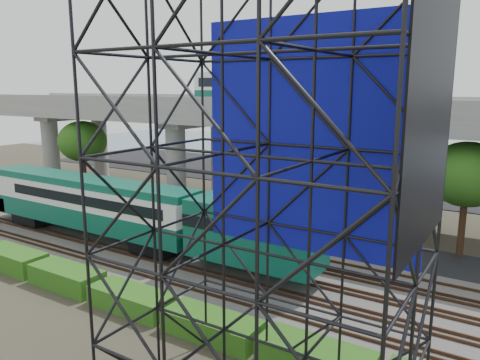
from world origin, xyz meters
The scene contains 13 objects.
ground centered at (0.00, 0.00, 0.00)m, with size 140.00×140.00×0.00m, color #474233.
ballast_bed centered at (0.00, 2.00, 0.10)m, with size 90.00×12.00×0.20m, color slate.
service_road centered at (0.00, 10.50, 0.04)m, with size 90.00×5.00×0.08m, color black.
parking_lot centered at (0.00, 34.00, 0.04)m, with size 90.00×18.00×0.08m, color black.
harbor_water centered at (0.00, 56.00, 0.01)m, with size 140.00×40.00×0.03m, color slate.
rail_tracks centered at (0.00, 2.00, 0.28)m, with size 90.00×9.52×0.16m.
commuter_train centered at (-7.39, 2.00, 2.88)m, with size 29.30×3.06×4.30m.
overpass centered at (-0.25, 16.00, 8.21)m, with size 80.00×12.00×12.40m.
scaffold_tower centered at (10.70, -7.98, 7.47)m, with size 9.36×6.36×15.00m.
hedge_strip centered at (1.01, -4.30, 0.56)m, with size 34.60×1.80×1.20m.
trees centered at (-4.67, 16.17, 5.57)m, with size 40.94×16.94×7.69m.
suv centered at (-4.37, 9.60, 0.75)m, with size 2.23×4.84×1.35m, color black.
parked_cars centered at (0.78, 33.52, 0.69)m, with size 36.74×9.67×1.29m.
Camera 1 is at (17.36, -19.96, 11.01)m, focal length 35.00 mm.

